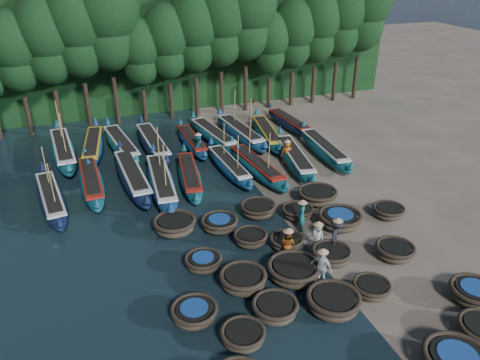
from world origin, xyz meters
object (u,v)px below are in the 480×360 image
object	(u,v)px
coracle_7	(333,302)
coracle_15	(203,262)
coracle_19	(388,211)
coracle_11	(243,280)
fisherman_1	(302,215)
coracle_8	(372,288)
coracle_10	(194,312)
coracle_6	(275,308)
long_boat_16	(267,133)
long_boat_12	(153,143)
coracle_20	(175,225)
coracle_21	(219,223)
long_boat_14	(214,135)
long_boat_3	(161,182)
long_boat_9	(63,150)
long_boat_0	(51,198)
coracle_5	(243,335)
long_boat_7	(294,158)
fisherman_6	(287,152)
fisherman_2	(288,243)
long_boat_2	(132,176)
long_boat_13	(192,141)
fisherman_0	(318,235)
coracle_23	(297,212)
fisherman_5	(198,144)
long_boat_4	(190,176)
long_boat_1	(91,182)
coracle_13	(331,255)
long_boat_10	(93,147)
long_boat_17	(289,123)
coracle_12	(294,270)
coracle_22	(258,209)
fisherman_4	(321,266)
coracle_14	(395,251)
coracle_24	(317,195)
coracle_9	(474,293)
long_boat_6	(256,166)

from	to	relation	value
coracle_7	coracle_15	distance (m)	6.29
coracle_7	coracle_19	distance (m)	8.77
coracle_11	fisherman_1	xyz separation A→B (m)	(4.53, 3.41, 0.50)
coracle_8	coracle_10	world-z (taller)	coracle_10
coracle_6	long_boat_16	size ratio (longest dim) A/B	0.29
long_boat_12	coracle_20	bearing A→B (deg)	-97.17
coracle_21	long_boat_14	distance (m)	12.60
long_boat_3	long_boat_9	xyz separation A→B (m)	(-5.62, 7.27, 0.02)
coracle_11	long_boat_14	bearing A→B (deg)	77.44
long_boat_0	coracle_5	bearing A→B (deg)	-70.51
coracle_19	long_boat_7	size ratio (longest dim) A/B	0.22
long_boat_9	fisherman_6	size ratio (longest dim) A/B	4.73
coracle_10	fisherman_2	size ratio (longest dim) A/B	1.25
long_boat_2	long_boat_13	world-z (taller)	long_boat_2
coracle_21	long_boat_3	bearing A→B (deg)	110.23
long_boat_16	fisherman_0	distance (m)	14.91
coracle_23	fisherman_5	bearing A→B (deg)	106.03
fisherman_0	fisherman_2	distance (m)	1.70
long_boat_4	fisherman_6	distance (m)	7.10
long_boat_16	long_boat_1	bearing A→B (deg)	-154.21
coracle_13	long_boat_14	xyz separation A→B (m)	(-0.84, 16.69, 0.13)
long_boat_10	coracle_23	bearing A→B (deg)	-44.94
long_boat_14	long_boat_17	bearing A→B (deg)	-3.07
coracle_11	fisherman_6	xyz separation A→B (m)	(7.40, 11.42, 0.45)
coracle_15	long_boat_7	bearing A→B (deg)	44.83
coracle_5	long_boat_4	bearing A→B (deg)	84.09
coracle_10	coracle_12	xyz separation A→B (m)	(4.91, 1.01, 0.10)
coracle_8	coracle_22	size ratio (longest dim) A/B	0.77
coracle_12	long_boat_10	xyz separation A→B (m)	(-7.51, 17.96, 0.09)
coracle_22	long_boat_4	bearing A→B (deg)	116.64
coracle_15	long_boat_17	world-z (taller)	long_boat_17
coracle_21	fisherman_4	world-z (taller)	fisherman_4
coracle_8	long_boat_10	world-z (taller)	long_boat_10
coracle_14	long_boat_17	distance (m)	18.35
coracle_8	coracle_12	world-z (taller)	coracle_12
coracle_24	long_boat_13	size ratio (longest dim) A/B	0.33
coracle_9	long_boat_7	xyz separation A→B (m)	(-1.22, 15.08, 0.15)
long_boat_17	long_boat_6	bearing A→B (deg)	-133.00
coracle_24	coracle_8	bearing A→B (deg)	-101.75
long_boat_12	long_boat_17	distance (m)	11.53
long_boat_12	long_boat_4	bearing A→B (deg)	-80.77
coracle_9	coracle_21	size ratio (longest dim) A/B	1.09
long_boat_6	long_boat_13	bearing A→B (deg)	109.84
coracle_6	coracle_23	xyz separation A→B (m)	(4.32, 6.77, -0.04)
long_boat_13	long_boat_9	bearing A→B (deg)	172.22
coracle_22	fisherman_6	bearing A→B (deg)	52.54
coracle_8	coracle_20	world-z (taller)	coracle_20
coracle_6	long_boat_13	size ratio (longest dim) A/B	0.32
coracle_5	coracle_15	xyz separation A→B (m)	(-0.16, 4.99, 0.01)
coracle_10	long_boat_9	bearing A→B (deg)	103.89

